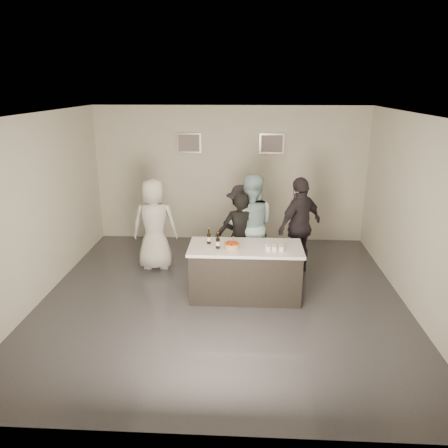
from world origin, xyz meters
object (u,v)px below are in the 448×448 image
Objects in this scene: cake at (232,246)px; person_guest_left at (155,224)px; person_guest_back at (241,225)px; person_main_black at (239,237)px; person_guest_right at (300,226)px; bar_counter at (245,272)px; person_main_blue at (250,225)px; beer_bottle_a at (209,236)px; beer_bottle_b at (218,241)px.

cake is 1.96m from person_guest_left.
person_main_black is at bearing 77.33° from person_guest_back.
person_guest_right is at bearing -174.77° from person_main_black.
bar_counter is 1.55m from person_guest_right.
person_main_blue is 0.93m from person_guest_right.
bar_counter is at bearing 86.14° from person_main_black.
beer_bottle_a and beer_bottle_b have the same top height.
person_guest_right is at bearing 176.43° from person_guest_left.
beer_bottle_a is at bearing 152.64° from cake.
beer_bottle_b is (-0.45, -0.11, 0.58)m from bar_counter.
person_main_black is 0.89× the size of person_guest_right.
person_guest_back is at bearing 93.69° from bar_counter.
cake is (-0.22, -0.11, 0.49)m from bar_counter.
bar_counter is 0.98× the size of person_main_blue.
beer_bottle_a is 0.14× the size of person_guest_right.
person_main_blue reaches higher than person_guest_left.
person_guest_right is at bearing 44.24° from cake.
person_main_blue reaches higher than beer_bottle_b.
cake reaches higher than bar_counter.
person_main_blue reaches higher than person_main_black.
person_guest_left reaches higher than cake.
person_guest_back is (0.36, 1.53, -0.23)m from beer_bottle_b.
person_guest_left is 1.10× the size of person_guest_back.
person_guest_left is (-1.82, 0.17, -0.07)m from person_main_blue.
beer_bottle_b is (0.16, -0.21, 0.00)m from beer_bottle_a.
person_guest_left reaches higher than person_guest_back.
beer_bottle_a is 0.15× the size of person_guest_left.
person_guest_back reaches higher than beer_bottle_a.
person_guest_back is at bearing 68.52° from beer_bottle_a.
beer_bottle_a is 0.14× the size of person_main_blue.
bar_counter is 2.12m from person_guest_left.
cake is 1.71m from person_guest_right.
beer_bottle_a is 0.82m from person_main_black.
person_main_black is at bearing -24.32° from person_guest_right.
beer_bottle_b is at bearing 67.41° from person_main_blue.
cake is 0.15× the size of person_main_black.
bar_counter is at bearing 14.38° from beer_bottle_b.
cake is 0.15× the size of person_guest_back.
person_main_blue reaches higher than person_guest_back.
cake is at bearing 77.58° from person_main_blue.
cake is 0.13× the size of person_main_blue.
person_guest_right is at bearing 47.37° from bar_counter.
cake is 0.84m from person_main_black.
person_main_blue reaches higher than bar_counter.
cake is at bearing -27.36° from beer_bottle_a.
person_guest_right reaches higher than person_guest_left.
person_main_blue is at bearing 74.25° from cake.
person_guest_right is at bearing -169.37° from person_main_blue.
person_guest_right is (1.61, 0.99, -0.11)m from beer_bottle_a.
person_main_black is at bearing 163.03° from person_guest_left.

